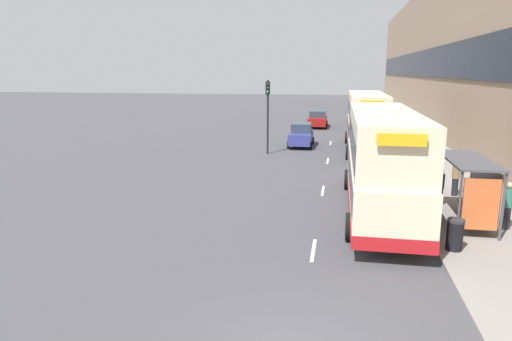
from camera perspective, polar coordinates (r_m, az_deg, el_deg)
pavement at (r=47.53m, az=17.43°, el=4.72°), size 5.00×93.00×0.14m
terrace_facade at (r=47.85m, az=22.88°, el=13.21°), size 3.10×93.00×14.84m
lane_mark_1 at (r=15.66m, az=7.19°, el=-9.84°), size 0.12×2.00×0.01m
lane_mark_2 at (r=23.17m, az=8.36°, el=-2.52°), size 0.12×2.00×0.01m
lane_mark_3 at (r=30.88m, az=8.95°, el=1.19°), size 0.12×2.00×0.01m
lane_mark_4 at (r=38.67m, az=9.30°, el=3.41°), size 0.12×2.00×0.01m
bus_shelter at (r=19.00m, az=25.64°, el=-1.11°), size 1.60×4.20×2.48m
double_decker_bus_near at (r=19.59m, az=15.44°, el=1.27°), size 2.85×11.35×4.30m
double_decker_bus_ahead at (r=34.84m, az=13.59°, el=6.04°), size 2.85×11.21×4.30m
car_0 at (r=62.52m, az=12.77°, el=7.40°), size 2.09×4.39×1.73m
car_1 at (r=51.64m, az=13.14°, el=6.38°), size 1.97×4.39×1.68m
car_2 at (r=49.45m, az=7.71°, el=6.38°), size 2.08×4.54×1.75m
car_3 at (r=36.61m, az=5.68°, el=4.43°), size 1.90×4.12×1.84m
pedestrian_at_shelter at (r=21.31m, az=22.03°, el=-1.95°), size 0.32×0.32×1.61m
pedestrian_1 at (r=19.24m, az=28.92°, el=-3.82°), size 0.35×0.35×1.78m
pedestrian_3 at (r=23.32m, az=23.70°, el=-0.76°), size 0.34×0.34×1.74m
pedestrian_4 at (r=20.58m, az=21.21°, el=-2.11°), size 0.35×0.35×1.79m
litter_bin at (r=16.38m, az=23.61°, el=-7.33°), size 0.55×0.55×1.05m
traffic_light_far_kerb at (r=32.79m, az=1.48°, el=8.19°), size 0.30×0.32×5.28m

